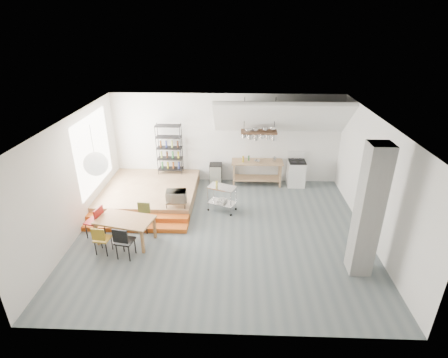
{
  "coord_description": "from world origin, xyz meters",
  "views": [
    {
      "loc": [
        0.35,
        -8.32,
        5.51
      ],
      "look_at": [
        0.01,
        0.8,
        1.28
      ],
      "focal_mm": 28.0,
      "sensor_mm": 36.0,
      "label": 1
    }
  ],
  "objects_px": {
    "dining_table": "(125,222)",
    "mini_fridge": "(216,174)",
    "stove": "(296,173)",
    "rolling_cart": "(222,195)"
  },
  "relations": [
    {
      "from": "stove",
      "to": "mini_fridge",
      "type": "relative_size",
      "value": 1.57
    },
    {
      "from": "stove",
      "to": "dining_table",
      "type": "height_order",
      "value": "stove"
    },
    {
      "from": "mini_fridge",
      "to": "stove",
      "type": "bearing_deg",
      "value": -0.87
    },
    {
      "from": "dining_table",
      "to": "mini_fridge",
      "type": "xyz_separation_m",
      "value": [
        2.18,
        3.74,
        -0.24
      ]
    },
    {
      "from": "stove",
      "to": "mini_fridge",
      "type": "height_order",
      "value": "stove"
    },
    {
      "from": "stove",
      "to": "rolling_cart",
      "type": "height_order",
      "value": "stove"
    },
    {
      "from": "dining_table",
      "to": "rolling_cart",
      "type": "bearing_deg",
      "value": 48.49
    },
    {
      "from": "stove",
      "to": "mini_fridge",
      "type": "bearing_deg",
      "value": 179.13
    },
    {
      "from": "dining_table",
      "to": "mini_fridge",
      "type": "distance_m",
      "value": 4.33
    },
    {
      "from": "rolling_cart",
      "to": "mini_fridge",
      "type": "xyz_separation_m",
      "value": [
        -0.31,
        1.98,
        -0.16
      ]
    }
  ]
}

